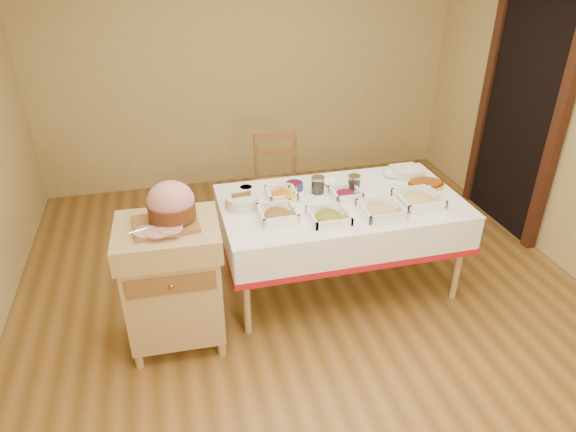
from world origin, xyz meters
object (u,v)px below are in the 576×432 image
at_px(plate_stack, 406,172).
at_px(butcher_cart, 173,278).
at_px(bread_basket, 241,201).
at_px(preserve_jar_left, 318,186).
at_px(ham_on_board, 170,206).
at_px(mustard_bottle, 291,197).
at_px(dining_table, 340,219).
at_px(brass_platter, 426,184).
at_px(preserve_jar_right, 354,184).
at_px(dining_chair, 277,183).

bearing_deg(plate_stack, butcher_cart, -161.45).
bearing_deg(bread_basket, preserve_jar_left, 7.89).
height_order(ham_on_board, mustard_bottle, ham_on_board).
relative_size(dining_table, mustard_bottle, 11.47).
bearing_deg(brass_platter, butcher_cart, -167.96).
xyz_separation_m(ham_on_board, preserve_jar_left, (1.12, 0.50, -0.23)).
relative_size(dining_table, preserve_jar_right, 14.16).
distance_m(ham_on_board, brass_platter, 2.05).
xyz_separation_m(preserve_jar_left, preserve_jar_right, (0.28, -0.04, -0.00)).
relative_size(preserve_jar_left, preserve_jar_right, 1.04).
bearing_deg(preserve_jar_right, brass_platter, -6.33).
bearing_deg(plate_stack, dining_chair, 144.49).
relative_size(butcher_cart, dining_chair, 0.99).
relative_size(preserve_jar_right, mustard_bottle, 0.81).
height_order(plate_stack, brass_platter, plate_stack).
bearing_deg(preserve_jar_left, preserve_jar_right, -7.22).
bearing_deg(dining_table, mustard_bottle, 177.28).
relative_size(mustard_bottle, brass_platter, 0.53).
height_order(dining_table, preserve_jar_right, preserve_jar_right).
bearing_deg(ham_on_board, preserve_jar_left, 24.11).
distance_m(mustard_bottle, bread_basket, 0.36).
distance_m(preserve_jar_right, brass_platter, 0.59).
bearing_deg(dining_chair, butcher_cart, -127.50).
distance_m(preserve_jar_left, brass_platter, 0.88).
xyz_separation_m(dining_table, plate_stack, (0.67, 0.29, 0.19)).
distance_m(bread_basket, plate_stack, 1.44).
height_order(ham_on_board, brass_platter, ham_on_board).
height_order(preserve_jar_left, brass_platter, preserve_jar_left).
xyz_separation_m(preserve_jar_right, plate_stack, (0.53, 0.16, -0.02)).
relative_size(ham_on_board, brass_platter, 1.40).
xyz_separation_m(ham_on_board, brass_platter, (1.99, 0.40, -0.27)).
xyz_separation_m(dining_table, dining_chair, (-0.27, 0.97, -0.11)).
relative_size(dining_chair, plate_stack, 4.29).
bearing_deg(dining_chair, bread_basket, -118.18).
bearing_deg(brass_platter, dining_chair, 138.12).
bearing_deg(brass_platter, plate_stack, 105.11).
height_order(butcher_cart, preserve_jar_right, butcher_cart).
distance_m(plate_stack, brass_platter, 0.24).
xyz_separation_m(preserve_jar_right, mustard_bottle, (-0.54, -0.11, 0.01)).
distance_m(ham_on_board, preserve_jar_right, 1.50).
xyz_separation_m(butcher_cart, mustard_bottle, (0.91, 0.39, 0.30)).
distance_m(ham_on_board, bread_basket, 0.70).
relative_size(mustard_bottle, plate_stack, 0.72).
height_order(dining_table, ham_on_board, ham_on_board).
bearing_deg(ham_on_board, mustard_bottle, 22.18).
bearing_deg(butcher_cart, dining_chair, 52.50).
bearing_deg(preserve_jar_right, plate_stack, 17.25).
bearing_deg(mustard_bottle, dining_table, -2.72).
relative_size(ham_on_board, preserve_jar_left, 3.13).
distance_m(butcher_cart, ham_on_board, 0.52).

